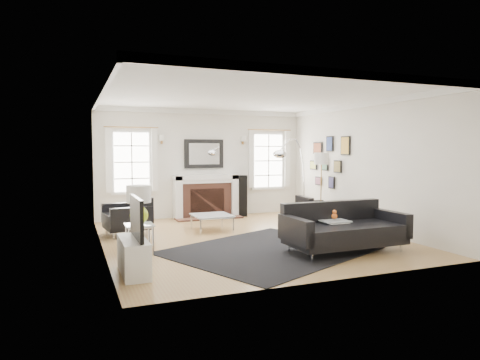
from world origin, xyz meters
name	(u,v)px	position (x,y,z in m)	size (l,w,h in m)	color
floor	(247,238)	(0.00, 0.00, 0.00)	(6.00, 6.00, 0.00)	#A27544
back_wall	(204,163)	(0.00, 3.00, 1.40)	(5.50, 0.04, 2.80)	silver
front_wall	(335,176)	(0.00, -3.00, 1.40)	(5.50, 0.04, 2.80)	silver
left_wall	(101,170)	(-2.75, 0.00, 1.40)	(0.04, 6.00, 2.80)	silver
right_wall	(362,166)	(2.75, 0.00, 1.40)	(0.04, 6.00, 2.80)	silver
ceiling	(248,96)	(0.00, 0.00, 2.80)	(5.50, 6.00, 0.02)	white
crown_molding	(248,99)	(0.00, 0.00, 2.74)	(5.50, 6.00, 0.12)	white
fireplace	(206,197)	(0.00, 2.79, 0.54)	(1.70, 0.69, 1.11)	white
mantel_mirror	(204,154)	(0.00, 2.95, 1.65)	(1.05, 0.07, 0.75)	black
window_left	(132,162)	(-1.85, 2.95, 1.46)	(1.24, 0.15, 1.62)	white
window_right	(268,160)	(1.85, 2.95, 1.46)	(1.24, 0.15, 1.62)	white
gallery_wall	(328,159)	(2.72, 1.30, 1.53)	(0.04, 1.73, 1.29)	black
tv_unit	(134,251)	(-2.44, -1.70, 0.33)	(0.35, 1.00, 1.09)	white
area_rug	(269,250)	(-0.07, -1.14, 0.01)	(3.22, 2.68, 0.01)	black
sofa	(342,230)	(1.10, -1.62, 0.37)	(2.11, 0.99, 0.69)	black
armchair_left	(130,217)	(-2.13, 1.22, 0.36)	(0.97, 1.06, 0.65)	black
armchair_right	(314,212)	(2.04, 0.82, 0.31)	(0.79, 0.86, 0.55)	black
coffee_table	(212,216)	(-0.44, 0.95, 0.32)	(0.80, 0.80, 0.36)	silver
side_table_left	(139,230)	(-2.20, -0.57, 0.40)	(0.46, 0.46, 0.51)	silver
nesting_table	(334,227)	(1.02, -1.50, 0.41)	(0.48, 0.40, 0.52)	silver
gourd_lamp	(139,202)	(-2.20, -0.57, 0.88)	(0.41, 0.41, 0.65)	#BADC1B
orange_vase	(334,215)	(1.02, -1.50, 0.61)	(0.10, 0.10, 0.16)	#D85C1B
arc_floor_lamp	(293,176)	(1.59, 1.05, 1.13)	(1.48, 1.37, 2.09)	white
stick_floor_lamp	(321,162)	(2.20, 0.80, 1.46)	(0.34, 0.34, 1.69)	#A17238
speaker_tower	(243,196)	(0.97, 2.65, 0.54)	(0.22, 0.22, 1.08)	black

